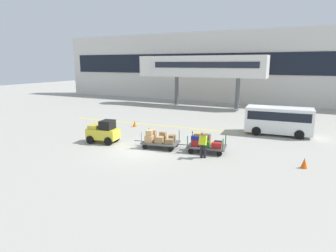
{
  "coord_description": "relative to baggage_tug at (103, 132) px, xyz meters",
  "views": [
    {
      "loc": [
        9.5,
        -14.73,
        5.36
      ],
      "look_at": [
        1.01,
        2.17,
        1.27
      ],
      "focal_mm": 31.08,
      "sensor_mm": 36.0,
      "label": 1
    }
  ],
  "objects": [
    {
      "name": "baggage_cart_middle",
      "position": [
        7.01,
        1.08,
        -0.22
      ],
      "size": [
        3.08,
        1.73,
        1.1
      ],
      "color": "#4C4C4F",
      "rests_on": "ground_plane"
    },
    {
      "name": "baggage_cart_lead",
      "position": [
        4.07,
        0.63,
        -0.2
      ],
      "size": [
        3.08,
        1.73,
        1.19
      ],
      "color": "#4C4C4F",
      "rests_on": "ground_plane"
    },
    {
      "name": "terminal_building",
      "position": [
        3.16,
        25.39,
        4.09
      ],
      "size": [
        57.93,
        2.51,
        9.67
      ],
      "color": "beige",
      "rests_on": "ground_plane"
    },
    {
      "name": "baggage_handler",
      "position": [
        7.26,
        -0.12,
        0.11
      ],
      "size": [
        0.43,
        0.46,
        1.56
      ],
      "color": "black",
      "rests_on": "ground_plane"
    },
    {
      "name": "jet_bridge",
      "position": [
        -1.2,
        19.4,
        4.18
      ],
      "size": [
        16.68,
        3.0,
        6.28
      ],
      "color": "silver",
      "rests_on": "ground_plane"
    },
    {
      "name": "apron_lead_line",
      "position": [
        0.8,
        6.7,
        -0.75
      ],
      "size": [
        17.8,
        1.15,
        0.01
      ],
      "primitive_type": "cube",
      "rotation": [
        0.0,
        0.0,
        0.05
      ],
      "color": "yellow",
      "rests_on": "ground_plane"
    },
    {
      "name": "safety_cone_near",
      "position": [
        12.56,
        0.72,
        -0.48
      ],
      "size": [
        0.36,
        0.36,
        0.55
      ],
      "primitive_type": "cone",
      "color": "#EA590F",
      "rests_on": "ground_plane"
    },
    {
      "name": "ground_plane",
      "position": [
        3.16,
        -0.59,
        -0.75
      ],
      "size": [
        120.0,
        120.0,
        0.0
      ],
      "primitive_type": "plane",
      "color": "#9E9B91"
    },
    {
      "name": "baggage_tug",
      "position": [
        0.0,
        0.0,
        0.0
      ],
      "size": [
        2.24,
        1.5,
        1.58
      ],
      "color": "gold",
      "rests_on": "ground_plane"
    },
    {
      "name": "safety_cone_far",
      "position": [
        -0.92,
        5.32,
        -0.48
      ],
      "size": [
        0.36,
        0.36,
        0.55
      ],
      "primitive_type": "cone",
      "color": "orange",
      "rests_on": "ground_plane"
    },
    {
      "name": "shuttle_van",
      "position": [
        10.45,
        7.84,
        0.48
      ],
      "size": [
        4.92,
        2.24,
        2.1
      ],
      "color": "white",
      "rests_on": "ground_plane"
    }
  ]
}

